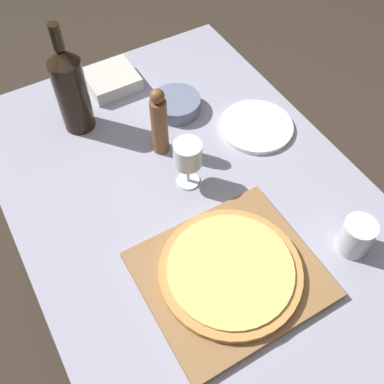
{
  "coord_description": "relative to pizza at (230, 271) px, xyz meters",
  "views": [
    {
      "loc": [
        -0.34,
        -0.58,
        1.7
      ],
      "look_at": [
        -0.01,
        -0.03,
        0.84
      ],
      "focal_mm": 42.0,
      "sensor_mm": 36.0,
      "label": 1
    }
  ],
  "objects": [
    {
      "name": "ground_plane",
      "position": [
        0.04,
        0.23,
        -0.81
      ],
      "size": [
        12.0,
        12.0,
        0.0
      ],
      "primitive_type": "plane",
      "color": "#382D23"
    },
    {
      "name": "cutting_board",
      "position": [
        0.0,
        -0.0,
        -0.02
      ],
      "size": [
        0.38,
        0.34,
        0.02
      ],
      "color": "olive",
      "rests_on": "dining_table"
    },
    {
      "name": "pepper_mill",
      "position": [
        0.05,
        0.42,
        0.07
      ],
      "size": [
        0.04,
        0.04,
        0.21
      ],
      "color": "brown",
      "rests_on": "dining_table"
    },
    {
      "name": "small_bowl",
      "position": [
        0.16,
        0.53,
        -0.01
      ],
      "size": [
        0.14,
        0.14,
        0.04
      ],
      "color": "slate",
      "rests_on": "dining_table"
    },
    {
      "name": "dinner_plate",
      "position": [
        0.32,
        0.35,
        -0.02
      ],
      "size": [
        0.21,
        0.21,
        0.01
      ],
      "color": "white",
      "rests_on": "dining_table"
    },
    {
      "name": "dining_table",
      "position": [
        0.04,
        0.23,
        -0.14
      ],
      "size": [
        0.86,
        1.25,
        0.78
      ],
      "color": "#9393A8",
      "rests_on": "ground_plane"
    },
    {
      "name": "pizza",
      "position": [
        0.0,
        0.0,
        0.0
      ],
      "size": [
        0.32,
        0.32,
        0.02
      ],
      "color": "#C68947",
      "rests_on": "cutting_board"
    },
    {
      "name": "drinking_tumbler",
      "position": [
        0.29,
        -0.08,
        0.02
      ],
      "size": [
        0.08,
        0.08,
        0.09
      ],
      "color": "silver",
      "rests_on": "dining_table"
    },
    {
      "name": "wine_glass",
      "position": [
        0.05,
        0.28,
        0.07
      ],
      "size": [
        0.07,
        0.07,
        0.14
      ],
      "color": "silver",
      "rests_on": "dining_table"
    },
    {
      "name": "wine_bottle",
      "position": [
        -0.11,
        0.62,
        0.1
      ],
      "size": [
        0.09,
        0.09,
        0.33
      ],
      "color": "black",
      "rests_on": "dining_table"
    },
    {
      "name": "food_container",
      "position": [
        0.04,
        0.73,
        -0.01
      ],
      "size": [
        0.15,
        0.14,
        0.04
      ],
      "color": "beige",
      "rests_on": "dining_table"
    }
  ]
}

